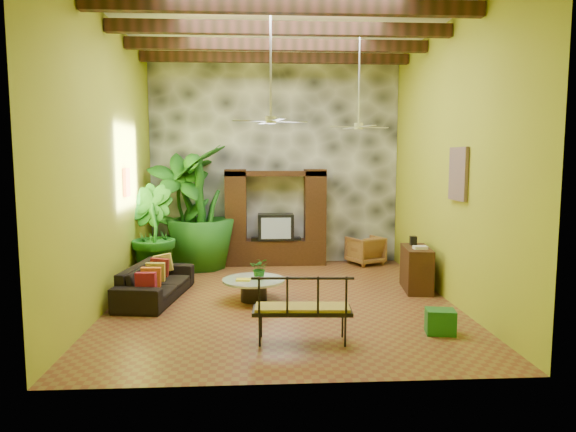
{
  "coord_description": "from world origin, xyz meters",
  "views": [
    {
      "loc": [
        -0.43,
        -9.1,
        2.57
      ],
      "look_at": [
        0.12,
        0.2,
        1.51
      ],
      "focal_mm": 32.0,
      "sensor_mm": 36.0,
      "label": 1
    }
  ],
  "objects": [
    {
      "name": "back_wall",
      "position": [
        0.0,
        3.5,
        2.5
      ],
      "size": [
        6.0,
        0.02,
        5.0
      ],
      "primitive_type": "cube",
      "color": "gold",
      "rests_on": "ground"
    },
    {
      "name": "stone_accent_wall",
      "position": [
        0.0,
        3.44,
        2.5
      ],
      "size": [
        5.98,
        0.1,
        4.98
      ],
      "primitive_type": "cube",
      "color": "#313438",
      "rests_on": "ground"
    },
    {
      "name": "tall_plant_c",
      "position": [
        -1.77,
        2.8,
        1.43
      ],
      "size": [
        1.65,
        1.65,
        2.87
      ],
      "primitive_type": "imported",
      "rotation": [
        0.0,
        0.0,
        4.69
      ],
      "color": "#1F631A",
      "rests_on": "ground"
    },
    {
      "name": "centerpiece_plant",
      "position": [
        -0.4,
        -0.01,
        0.59
      ],
      "size": [
        0.39,
        0.35,
        0.38
      ],
      "primitive_type": "imported",
      "rotation": [
        0.0,
        0.0,
        -0.18
      ],
      "color": "#1B6219",
      "rests_on": "coffee_table"
    },
    {
      "name": "ceiling_fan_back",
      "position": [
        1.6,
        1.2,
        3.4
      ],
      "size": [
        1.28,
        1.28,
        1.86
      ],
      "color": "silver",
      "rests_on": "ceiling"
    },
    {
      "name": "left_wall",
      "position": [
        -3.0,
        0.0,
        2.5
      ],
      "size": [
        0.02,
        7.0,
        5.0
      ],
      "primitive_type": "cube",
      "color": "gold",
      "rests_on": "ground"
    },
    {
      "name": "yellow_tray",
      "position": [
        -0.69,
        -0.13,
        0.41
      ],
      "size": [
        0.27,
        0.21,
        0.03
      ],
      "primitive_type": "cube",
      "rotation": [
        0.0,
        0.0,
        -0.1
      ],
      "color": "gold",
      "rests_on": "coffee_table"
    },
    {
      "name": "tall_plant_a",
      "position": [
        -2.21,
        2.74,
        1.34
      ],
      "size": [
        1.66,
        1.39,
        2.69
      ],
      "primitive_type": "imported",
      "rotation": [
        0.0,
        0.0,
        0.36
      ],
      "color": "#1F681B",
      "rests_on": "ground"
    },
    {
      "name": "iron_bench",
      "position": [
        0.18,
        -2.24,
        0.55
      ],
      "size": [
        1.4,
        0.59,
        0.57
      ],
      "rotation": [
        0.0,
        0.0,
        -0.06
      ],
      "color": "black",
      "rests_on": "ground"
    },
    {
      "name": "wicker_armchair",
      "position": [
        2.17,
        3.03,
        0.34
      ],
      "size": [
        0.98,
        0.99,
        0.69
      ],
      "primitive_type": "imported",
      "rotation": [
        0.0,
        0.0,
        3.58
      ],
      "color": "#986337",
      "rests_on": "ground"
    },
    {
      "name": "sofa",
      "position": [
        -2.3,
        0.2,
        0.32
      ],
      "size": [
        1.16,
        2.27,
        0.63
      ],
      "primitive_type": "imported",
      "rotation": [
        0.0,
        0.0,
        1.42
      ],
      "color": "black",
      "rests_on": "ground"
    },
    {
      "name": "right_wall",
      "position": [
        3.0,
        0.0,
        2.5
      ],
      "size": [
        0.02,
        7.0,
        5.0
      ],
      "primitive_type": "cube",
      "color": "gold",
      "rests_on": "ground"
    },
    {
      "name": "tall_plant_b",
      "position": [
        -2.65,
        1.59,
        1.02
      ],
      "size": [
        1.41,
        1.44,
        2.03
      ],
      "primitive_type": "imported",
      "rotation": [
        0.0,
        0.0,
        2.28
      ],
      "color": "#196119",
      "rests_on": "ground"
    },
    {
      "name": "ground",
      "position": [
        0.0,
        0.0,
        0.0
      ],
      "size": [
        7.0,
        7.0,
        0.0
      ],
      "primitive_type": "plane",
      "color": "brown",
      "rests_on": "ground"
    },
    {
      "name": "side_console",
      "position": [
        2.65,
        0.54,
        0.42
      ],
      "size": [
        0.6,
        1.11,
        0.85
      ],
      "primitive_type": "cube",
      "rotation": [
        0.0,
        0.0,
        -0.12
      ],
      "color": "#381F11",
      "rests_on": "ground"
    },
    {
      "name": "wall_art_painting",
      "position": [
        2.96,
        -0.6,
        2.3
      ],
      "size": [
        0.06,
        0.7,
        0.9
      ],
      "primitive_type": "cube",
      "color": "#244D87",
      "rests_on": "right_wall"
    },
    {
      "name": "wall_art_mask",
      "position": [
        -2.96,
        1.0,
        2.1
      ],
      "size": [
        0.06,
        0.32,
        0.55
      ],
      "primitive_type": "cube",
      "color": "orange",
      "rests_on": "left_wall"
    },
    {
      "name": "ceiling_beams",
      "position": [
        0.0,
        0.0,
        4.78
      ],
      "size": [
        5.95,
        5.36,
        0.22
      ],
      "color": "#3E1F13",
      "rests_on": "ceiling"
    },
    {
      "name": "ceiling_fan_front",
      "position": [
        -0.2,
        -0.4,
        3.4
      ],
      "size": [
        1.28,
        1.28,
        1.86
      ],
      "color": "silver",
      "rests_on": "ceiling"
    },
    {
      "name": "coffee_table",
      "position": [
        -0.51,
        -0.04,
        0.26
      ],
      "size": [
        1.12,
        1.12,
        0.4
      ],
      "rotation": [
        0.0,
        0.0,
        -0.11
      ],
      "color": "black",
      "rests_on": "ground"
    },
    {
      "name": "green_bin",
      "position": [
        2.23,
        -1.95,
        0.18
      ],
      "size": [
        0.46,
        0.38,
        0.36
      ],
      "primitive_type": "cube",
      "rotation": [
        0.0,
        0.0,
        -0.17
      ],
      "color": "#217E23",
      "rests_on": "ground"
    },
    {
      "name": "ceiling",
      "position": [
        0.0,
        0.0,
        5.0
      ],
      "size": [
        6.0,
        7.0,
        0.02
      ],
      "primitive_type": "cube",
      "color": "silver",
      "rests_on": "back_wall"
    },
    {
      "name": "entertainment_center",
      "position": [
        0.0,
        3.14,
        0.97
      ],
      "size": [
        2.4,
        0.55,
        2.3
      ],
      "color": "black",
      "rests_on": "ground"
    }
  ]
}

